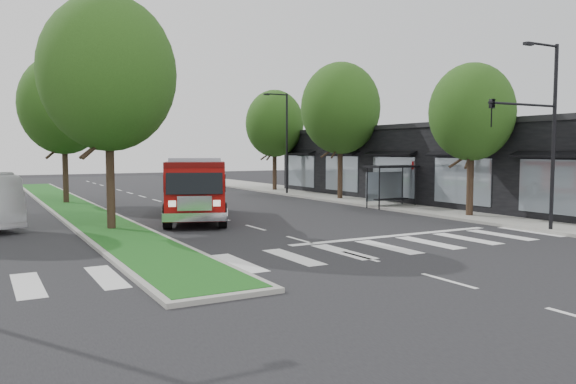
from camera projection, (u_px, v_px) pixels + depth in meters
name	position (u px, v px, depth m)	size (l,w,h in m)	color
ground	(299.00, 240.00, 22.14)	(140.00, 140.00, 0.00)	black
sidewalk_right	(387.00, 203.00, 36.91)	(5.00, 80.00, 0.15)	gray
median	(71.00, 206.00, 34.92)	(3.00, 50.00, 0.15)	gray
storefront_row	(438.00, 165.00, 38.91)	(8.00, 30.00, 5.00)	black
bus_shelter	(390.00, 175.00, 34.52)	(3.20, 1.60, 2.61)	black
tree_right_near	(472.00, 112.00, 29.05)	(4.40, 4.40, 8.05)	black
tree_right_mid	(341.00, 108.00, 39.44)	(5.60, 5.60, 9.72)	black
tree_right_far	(275.00, 124.00, 48.20)	(5.00, 5.00, 8.73)	black
tree_median_near	(108.00, 74.00, 23.96)	(5.80, 5.80, 10.16)	black
tree_median_far	(63.00, 105.00, 36.19)	(5.60, 5.60, 9.72)	black
streetlight_right_near	(541.00, 123.00, 23.41)	(4.08, 0.22, 8.00)	black
streetlight_right_far	(285.00, 138.00, 44.26)	(2.11, 0.20, 8.00)	black
fire_engine	(197.00, 190.00, 28.76)	(5.85, 9.57, 3.19)	#540504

